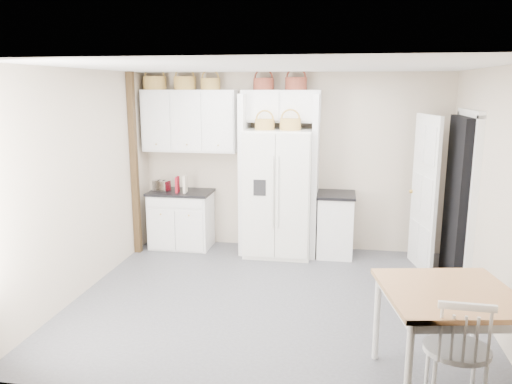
# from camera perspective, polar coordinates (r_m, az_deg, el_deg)

# --- Properties ---
(floor) EXTENTS (4.50, 4.50, 0.00)m
(floor) POSITION_cam_1_polar(r_m,az_deg,el_deg) (5.87, 2.02, -12.17)
(floor) COLOR #434347
(floor) RESTS_ON ground
(ceiling) EXTENTS (4.50, 4.50, 0.00)m
(ceiling) POSITION_cam_1_polar(r_m,az_deg,el_deg) (5.36, 2.23, 14.13)
(ceiling) COLOR white
(ceiling) RESTS_ON wall_back
(wall_back) EXTENTS (4.50, 0.00, 4.50)m
(wall_back) POSITION_cam_1_polar(r_m,az_deg,el_deg) (7.42, 4.14, 3.44)
(wall_back) COLOR #BFB09E
(wall_back) RESTS_ON floor
(wall_left) EXTENTS (0.00, 4.00, 4.00)m
(wall_left) POSITION_cam_1_polar(r_m,az_deg,el_deg) (6.17, -19.09, 1.05)
(wall_left) COLOR #BFB09E
(wall_left) RESTS_ON floor
(wall_right) EXTENTS (0.00, 4.00, 4.00)m
(wall_right) POSITION_cam_1_polar(r_m,az_deg,el_deg) (5.64, 25.42, -0.43)
(wall_right) COLOR #BFB09E
(wall_right) RESTS_ON floor
(refrigerator) EXTENTS (0.94, 0.75, 1.81)m
(refrigerator) POSITION_cam_1_polar(r_m,az_deg,el_deg) (7.16, 2.63, -0.06)
(refrigerator) COLOR white
(refrigerator) RESTS_ON floor
(base_cab_left) EXTENTS (0.89, 0.56, 0.83)m
(base_cab_left) POSITION_cam_1_polar(r_m,az_deg,el_deg) (7.65, -8.51, -3.21)
(base_cab_left) COLOR white
(base_cab_left) RESTS_ON floor
(base_cab_right) EXTENTS (0.50, 0.59, 0.87)m
(base_cab_right) POSITION_cam_1_polar(r_m,az_deg,el_deg) (7.28, 9.05, -3.82)
(base_cab_right) COLOR white
(base_cab_right) RESTS_ON floor
(dining_table) EXTENTS (1.16, 1.16, 0.83)m
(dining_table) POSITION_cam_1_polar(r_m,az_deg,el_deg) (4.43, 20.85, -15.47)
(dining_table) COLOR #A27744
(dining_table) RESTS_ON floor
(windsor_chair) EXTENTS (0.50, 0.46, 0.99)m
(windsor_chair) POSITION_cam_1_polar(r_m,az_deg,el_deg) (4.13, 21.97, -16.34)
(windsor_chair) COLOR white
(windsor_chair) RESTS_ON floor
(counter_left) EXTENTS (0.93, 0.60, 0.04)m
(counter_left) POSITION_cam_1_polar(r_m,az_deg,el_deg) (7.55, -8.61, -0.04)
(counter_left) COLOR black
(counter_left) RESTS_ON base_cab_left
(counter_right) EXTENTS (0.54, 0.63, 0.04)m
(counter_right) POSITION_cam_1_polar(r_m,az_deg,el_deg) (7.17, 9.17, -0.31)
(counter_right) COLOR black
(counter_right) RESTS_ON base_cab_right
(toaster) EXTENTS (0.28, 0.21, 0.17)m
(toaster) POSITION_cam_1_polar(r_m,az_deg,el_deg) (7.54, -10.74, 0.68)
(toaster) COLOR silver
(toaster) RESTS_ON counter_left
(cookbook_red) EXTENTS (0.05, 0.16, 0.23)m
(cookbook_red) POSITION_cam_1_polar(r_m,az_deg,el_deg) (7.45, -8.97, 0.85)
(cookbook_red) COLOR maroon
(cookbook_red) RESTS_ON counter_left
(cookbook_cream) EXTENTS (0.05, 0.17, 0.25)m
(cookbook_cream) POSITION_cam_1_polar(r_m,az_deg,el_deg) (7.41, -8.10, 0.90)
(cookbook_cream) COLOR beige
(cookbook_cream) RESTS_ON counter_left
(basket_upper_a) EXTENTS (0.34, 0.34, 0.19)m
(basket_upper_a) POSITION_cam_1_polar(r_m,az_deg,el_deg) (7.64, -11.49, 12.11)
(basket_upper_a) COLOR olive
(basket_upper_a) RESTS_ON upper_cabinet
(basket_upper_b) EXTENTS (0.32, 0.32, 0.19)m
(basket_upper_b) POSITION_cam_1_polar(r_m,az_deg,el_deg) (7.49, -8.14, 12.22)
(basket_upper_b) COLOR olive
(basket_upper_b) RESTS_ON upper_cabinet
(basket_upper_c) EXTENTS (0.28, 0.28, 0.16)m
(basket_upper_c) POSITION_cam_1_polar(r_m,az_deg,el_deg) (7.38, -5.23, 12.19)
(basket_upper_c) COLOR olive
(basket_upper_c) RESTS_ON upper_cabinet
(basket_bridge_a) EXTENTS (0.29, 0.29, 0.16)m
(basket_bridge_a) POSITION_cam_1_polar(r_m,az_deg,el_deg) (7.22, 0.86, 12.25)
(basket_bridge_a) COLOR brown
(basket_bridge_a) RESTS_ON bridge_cabinet
(basket_bridge_b) EXTENTS (0.30, 0.30, 0.17)m
(basket_bridge_b) POSITION_cam_1_polar(r_m,az_deg,el_deg) (7.17, 4.60, 12.25)
(basket_bridge_b) COLOR brown
(basket_bridge_b) RESTS_ON bridge_cabinet
(basket_fridge_a) EXTENTS (0.27, 0.27, 0.15)m
(basket_fridge_a) POSITION_cam_1_polar(r_m,az_deg,el_deg) (6.95, 1.00, 7.73)
(basket_fridge_a) COLOR olive
(basket_fridge_a) RESTS_ON refrigerator
(basket_fridge_b) EXTENTS (0.29, 0.29, 0.16)m
(basket_fridge_b) POSITION_cam_1_polar(r_m,az_deg,el_deg) (6.91, 3.94, 7.72)
(basket_fridge_b) COLOR olive
(basket_fridge_b) RESTS_ON refrigerator
(upper_cabinet) EXTENTS (1.40, 0.34, 0.90)m
(upper_cabinet) POSITION_cam_1_polar(r_m,az_deg,el_deg) (7.48, -7.54, 8.06)
(upper_cabinet) COLOR white
(upper_cabinet) RESTS_ON wall_back
(bridge_cabinet) EXTENTS (1.12, 0.34, 0.45)m
(bridge_cabinet) POSITION_cam_1_polar(r_m,az_deg,el_deg) (7.19, 2.90, 9.79)
(bridge_cabinet) COLOR white
(bridge_cabinet) RESTS_ON wall_back
(fridge_panel_left) EXTENTS (0.08, 0.60, 2.30)m
(fridge_panel_left) POSITION_cam_1_polar(r_m,az_deg,el_deg) (7.25, -1.31, 2.05)
(fridge_panel_left) COLOR white
(fridge_panel_left) RESTS_ON floor
(fridge_panel_right) EXTENTS (0.08, 0.60, 2.30)m
(fridge_panel_right) POSITION_cam_1_polar(r_m,az_deg,el_deg) (7.13, 6.78, 1.81)
(fridge_panel_right) COLOR white
(fridge_panel_right) RESTS_ON floor
(trim_post) EXTENTS (0.09, 0.09, 2.60)m
(trim_post) POSITION_cam_1_polar(r_m,az_deg,el_deg) (7.34, -13.75, 3.03)
(trim_post) COLOR black
(trim_post) RESTS_ON floor
(doorway_void) EXTENTS (0.18, 0.85, 2.05)m
(doorway_void) POSITION_cam_1_polar(r_m,az_deg,el_deg) (6.62, 22.18, -0.90)
(doorway_void) COLOR black
(doorway_void) RESTS_ON floor
(door_slab) EXTENTS (0.21, 0.79, 2.05)m
(door_slab) POSITION_cam_1_polar(r_m,az_deg,el_deg) (6.87, 18.66, -0.19)
(door_slab) COLOR white
(door_slab) RESTS_ON floor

